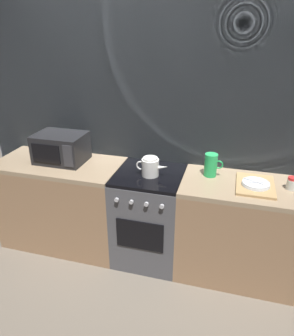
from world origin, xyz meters
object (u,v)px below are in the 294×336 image
object	(u,v)px
pitcher	(211,165)
spice_jar	(292,183)
stove_unit	(149,217)
dish_pile	(255,185)
microwave	(61,148)
kettle	(150,167)

from	to	relation	value
pitcher	spice_jar	xyz separation A→B (m)	(0.64, -0.08, -0.05)
stove_unit	dish_pile	bearing A→B (deg)	-0.56
stove_unit	dish_pile	xyz separation A→B (m)	(0.89, -0.01, 0.47)
stove_unit	pitcher	bearing A→B (deg)	11.29
spice_jar	microwave	bearing A→B (deg)	179.43
stove_unit	dish_pile	world-z (taller)	dish_pile
kettle	pitcher	bearing A→B (deg)	15.07
pitcher	spice_jar	distance (m)	0.65
dish_pile	spice_jar	size ratio (longest dim) A/B	3.81
microwave	stove_unit	bearing A→B (deg)	-2.92
pitcher	spice_jar	size ratio (longest dim) A/B	1.90
kettle	spice_jar	size ratio (longest dim) A/B	2.71
stove_unit	microwave	bearing A→B (deg)	177.08
kettle	dish_pile	distance (m)	0.88
stove_unit	spice_jar	world-z (taller)	spice_jar
stove_unit	spice_jar	xyz separation A→B (m)	(1.16, 0.02, 0.50)
kettle	pitcher	distance (m)	0.52
stove_unit	dish_pile	size ratio (longest dim) A/B	2.25
stove_unit	kettle	world-z (taller)	kettle
dish_pile	stove_unit	bearing A→B (deg)	179.44
stove_unit	pitcher	distance (m)	0.77
pitcher	stove_unit	bearing A→B (deg)	-168.71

